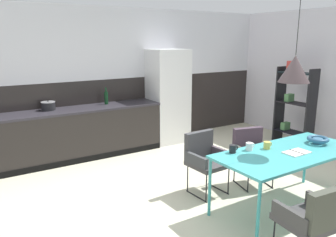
% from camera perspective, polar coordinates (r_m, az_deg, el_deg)
% --- Properties ---
extents(ground_plane, '(9.10, 9.10, 0.00)m').
position_cam_1_polar(ground_plane, '(4.43, 8.70, -14.34)').
color(ground_plane, beige).
extents(back_wall_splashback_dark, '(7.00, 0.12, 1.32)m').
position_cam_1_polar(back_wall_splashback_dark, '(6.65, -8.30, 1.18)').
color(back_wall_splashback_dark, black).
rests_on(back_wall_splashback_dark, ground).
extents(back_wall_panel_upper, '(7.00, 0.12, 1.32)m').
position_cam_1_polar(back_wall_panel_upper, '(6.50, -8.70, 12.63)').
color(back_wall_panel_upper, silver).
rests_on(back_wall_panel_upper, back_wall_splashback_dark).
extents(kitchen_counter, '(3.90, 0.63, 0.89)m').
position_cam_1_polar(kitchen_counter, '(5.94, -19.36, -3.06)').
color(kitchen_counter, '#2B2624').
rests_on(kitchen_counter, ground).
extents(refrigerator_column, '(0.74, 0.60, 1.87)m').
position_cam_1_polar(refrigerator_column, '(6.70, 0.01, 3.80)').
color(refrigerator_column, silver).
rests_on(refrigerator_column, ground).
extents(dining_table, '(1.86, 0.83, 0.75)m').
position_cam_1_polar(dining_table, '(4.24, 20.02, -5.87)').
color(dining_table, teal).
rests_on(dining_table, ground).
extents(armchair_near_window, '(0.51, 0.50, 0.83)m').
position_cam_1_polar(armchair_near_window, '(4.55, 6.28, -6.24)').
color(armchair_near_window, '#3B3A3C').
rests_on(armchair_near_window, ground).
extents(armchair_facing_counter, '(0.53, 0.52, 0.81)m').
position_cam_1_polar(armchair_facing_counter, '(3.36, 23.93, -14.94)').
color(armchair_facing_counter, '#3B3A3C').
rests_on(armchair_facing_counter, ground).
extents(armchair_corner_seat, '(0.58, 0.57, 0.80)m').
position_cam_1_polar(armchair_corner_seat, '(4.94, 14.15, -5.20)').
color(armchair_corner_seat, '#3B3A3C').
rests_on(armchair_corner_seat, ground).
extents(fruit_bowl, '(0.27, 0.27, 0.09)m').
position_cam_1_polar(fruit_bowl, '(4.66, 24.33, -3.29)').
color(fruit_bowl, '#33607F').
rests_on(fruit_bowl, dining_table).
extents(open_book, '(0.31, 0.20, 0.02)m').
position_cam_1_polar(open_book, '(4.20, 21.21, -5.44)').
color(open_book, white).
rests_on(open_book, dining_table).
extents(mug_tall_blue, '(0.13, 0.08, 0.09)m').
position_cam_1_polar(mug_tall_blue, '(4.23, 16.65, -4.41)').
color(mug_tall_blue, gold).
rests_on(mug_tall_blue, dining_table).
extents(mug_glass_clear, '(0.12, 0.08, 0.10)m').
position_cam_1_polar(mug_glass_clear, '(3.99, 11.07, -5.11)').
color(mug_glass_clear, black).
rests_on(mug_glass_clear, dining_table).
extents(mug_dark_espresso, '(0.13, 0.09, 0.09)m').
position_cam_1_polar(mug_dark_espresso, '(4.12, 13.80, -4.67)').
color(mug_dark_espresso, white).
rests_on(mug_dark_espresso, dining_table).
extents(cooking_pot, '(0.23, 0.23, 0.17)m').
position_cam_1_polar(cooking_pot, '(5.95, -19.84, 2.05)').
color(cooking_pot, black).
rests_on(cooking_pot, kitchen_counter).
extents(bottle_wine_green, '(0.07, 0.07, 0.31)m').
position_cam_1_polar(bottle_wine_green, '(6.22, -10.56, 3.55)').
color(bottle_wine_green, '#0F3319').
rests_on(bottle_wine_green, kitchen_counter).
extents(open_shelf_unit, '(0.30, 0.76, 1.65)m').
position_cam_1_polar(open_shelf_unit, '(6.99, 20.77, 2.45)').
color(open_shelf_unit, black).
rests_on(open_shelf_unit, ground).
extents(pendant_lamp_over_table_near, '(0.35, 0.35, 1.02)m').
position_cam_1_polar(pendant_lamp_over_table_near, '(4.05, 20.90, 7.96)').
color(pendant_lamp_over_table_near, black).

